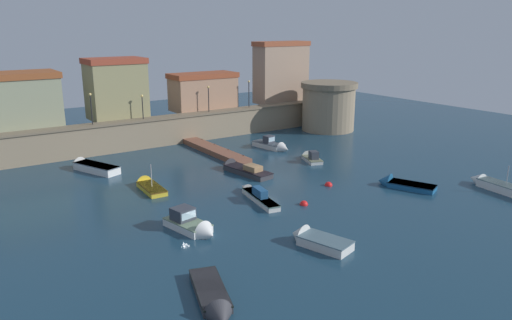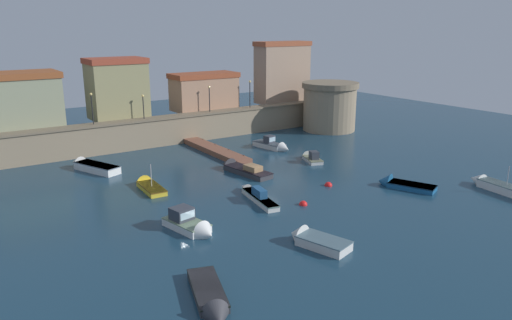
% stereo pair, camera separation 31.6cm
% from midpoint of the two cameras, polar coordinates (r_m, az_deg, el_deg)
% --- Properties ---
extents(ground_plane, '(114.78, 114.78, 0.00)m').
position_cam_midpoint_polar(ground_plane, '(49.61, 1.32, -2.36)').
color(ground_plane, '#19384C').
extents(quay_wall, '(46.82, 2.37, 3.70)m').
position_cam_midpoint_polar(quay_wall, '(66.10, -8.82, 3.66)').
color(quay_wall, gray).
rests_on(quay_wall, ground).
extents(old_town_backdrop, '(46.78, 5.97, 9.37)m').
position_cam_midpoint_polar(old_town_backdrop, '(67.66, -11.50, 8.32)').
color(old_town_backdrop, gray).
rests_on(old_town_backdrop, ground).
extents(fortress_tower, '(8.35, 8.35, 7.12)m').
position_cam_midpoint_polar(fortress_tower, '(73.70, 8.71, 6.26)').
color(fortress_tower, gray).
rests_on(fortress_tower, ground).
extents(pier_dock, '(2.05, 13.50, 0.70)m').
position_cam_midpoint_polar(pier_dock, '(60.19, -4.61, 1.12)').
color(pier_dock, brown).
rests_on(pier_dock, ground).
extents(quay_lamp_0, '(0.32, 0.32, 3.78)m').
position_cam_midpoint_polar(quay_lamp_0, '(61.53, -18.51, 6.26)').
color(quay_lamp_0, black).
rests_on(quay_lamp_0, quay_wall).
extents(quay_lamp_1, '(0.32, 0.32, 3.09)m').
position_cam_midpoint_polar(quay_lamp_1, '(63.56, -12.92, 6.57)').
color(quay_lamp_1, black).
rests_on(quay_lamp_1, quay_wall).
extents(quay_lamp_2, '(0.32, 0.32, 3.55)m').
position_cam_midpoint_polar(quay_lamp_2, '(67.48, -5.34, 7.62)').
color(quay_lamp_2, black).
rests_on(quay_lamp_2, quay_wall).
extents(quay_lamp_3, '(0.32, 0.32, 3.88)m').
position_cam_midpoint_polar(quay_lamp_3, '(70.83, -0.59, 8.21)').
color(quay_lamp_3, black).
rests_on(quay_lamp_3, quay_wall).
extents(moored_boat_0, '(2.75, 4.34, 1.81)m').
position_cam_midpoint_polar(moored_boat_0, '(57.09, 6.57, 0.31)').
color(moored_boat_0, silver).
rests_on(moored_boat_0, ground).
extents(moored_boat_1, '(3.85, 5.81, 1.78)m').
position_cam_midpoint_polar(moored_boat_1, '(49.54, 16.60, -2.72)').
color(moored_boat_1, '#195689').
rests_on(moored_boat_1, ground).
extents(moored_boat_2, '(3.40, 6.28, 1.57)m').
position_cam_midpoint_polar(moored_boat_2, '(28.55, -4.90, -16.12)').
color(moored_boat_2, '#333338').
rests_on(moored_boat_2, ground).
extents(moored_boat_3, '(2.30, 7.23, 1.51)m').
position_cam_midpoint_polar(moored_boat_3, '(44.29, 0.17, -4.09)').
color(moored_boat_3, silver).
rests_on(moored_boat_3, ground).
extents(moored_boat_4, '(1.83, 5.53, 3.16)m').
position_cam_midpoint_polar(moored_boat_4, '(48.33, -12.35, -2.89)').
color(moored_boat_4, gold).
rests_on(moored_boat_4, ground).
extents(moored_boat_5, '(4.28, 7.14, 1.66)m').
position_cam_midpoint_polar(moored_boat_5, '(55.85, -18.60, -0.68)').
color(moored_boat_5, white).
rests_on(moored_boat_5, ground).
extents(moored_boat_6, '(2.80, 5.23, 2.17)m').
position_cam_midpoint_polar(moored_boat_6, '(37.75, -7.28, -7.57)').
color(moored_boat_6, white).
rests_on(moored_boat_6, ground).
extents(moored_boat_7, '(2.59, 5.87, 2.05)m').
position_cam_midpoint_polar(moored_boat_7, '(61.96, 2.26, 1.70)').
color(moored_boat_7, silver).
rests_on(moored_boat_7, ground).
extents(moored_boat_8, '(3.08, 5.01, 1.78)m').
position_cam_midpoint_polar(moored_boat_8, '(35.61, 6.98, -9.24)').
color(moored_boat_8, silver).
rests_on(moored_boat_8, ground).
extents(moored_boat_9, '(2.35, 7.29, 2.96)m').
position_cam_midpoint_polar(moored_boat_9, '(51.78, 26.70, -2.80)').
color(moored_boat_9, white).
rests_on(moored_boat_9, ground).
extents(moored_boat_10, '(2.80, 7.44, 1.72)m').
position_cam_midpoint_polar(moored_boat_10, '(52.22, -1.57, -1.02)').
color(moored_boat_10, '#333338').
rests_on(moored_boat_10, ground).
extents(mooring_buoy_0, '(0.55, 0.55, 0.55)m').
position_cam_midpoint_polar(mooring_buoy_0, '(51.32, -12.50, -2.13)').
color(mooring_buoy_0, yellow).
rests_on(mooring_buoy_0, ground).
extents(mooring_buoy_1, '(0.77, 0.77, 0.77)m').
position_cam_midpoint_polar(mooring_buoy_1, '(48.43, 8.64, -2.99)').
color(mooring_buoy_1, red).
rests_on(mooring_buoy_1, ground).
extents(mooring_buoy_2, '(0.75, 0.75, 0.75)m').
position_cam_midpoint_polar(mooring_buoy_2, '(43.13, 5.75, -5.24)').
color(mooring_buoy_2, red).
rests_on(mooring_buoy_2, ground).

